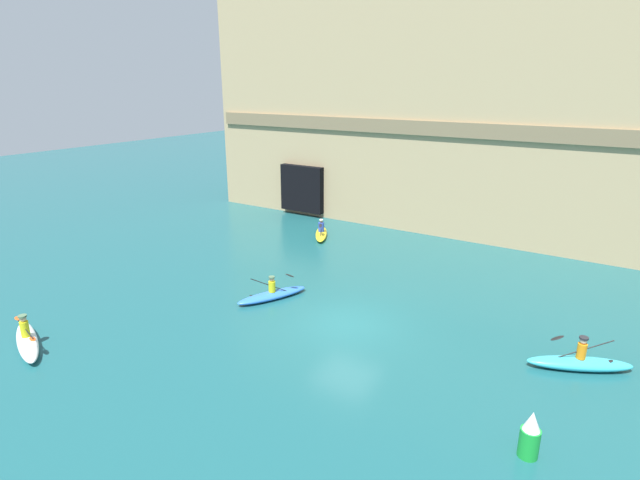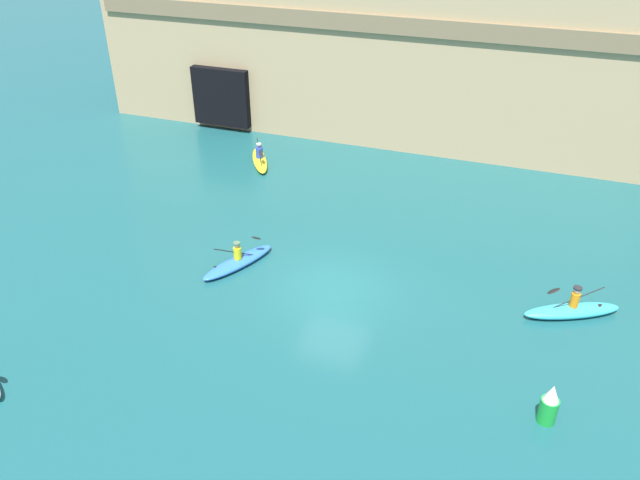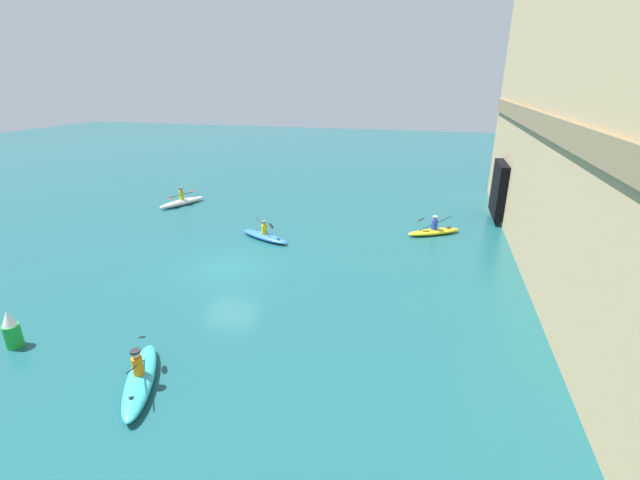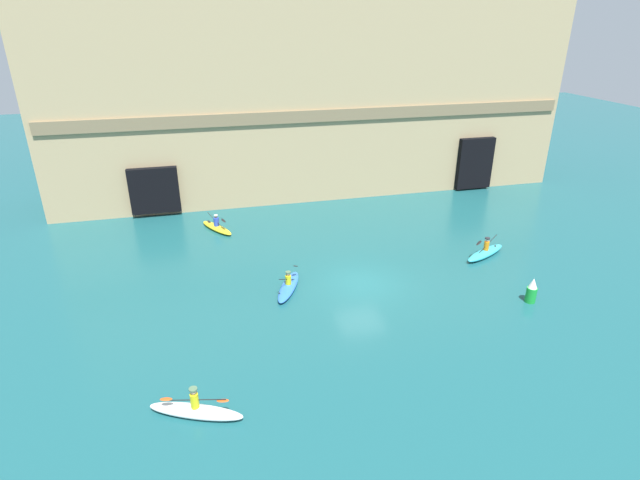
# 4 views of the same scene
# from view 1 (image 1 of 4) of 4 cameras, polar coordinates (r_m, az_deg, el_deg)

# --- Properties ---
(ground_plane) EXTENTS (120.00, 120.00, 0.00)m
(ground_plane) POSITION_cam_1_polar(r_m,az_deg,el_deg) (20.10, 3.10, -9.44)
(ground_plane) COLOR #195156
(cliff_bluff) EXTENTS (39.01, 7.06, 15.43)m
(cliff_bluff) POSITION_cam_1_polar(r_m,az_deg,el_deg) (32.82, 20.00, 14.14)
(cliff_bluff) COLOR tan
(cliff_bluff) RESTS_ON ground
(kayak_blue) EXTENTS (2.05, 3.33, 1.12)m
(kayak_blue) POSITION_cam_1_polar(r_m,az_deg,el_deg) (22.17, -5.48, -6.20)
(kayak_blue) COLOR blue
(kayak_blue) RESTS_ON ground
(kayak_cyan) EXTENTS (3.36, 2.18, 1.21)m
(kayak_cyan) POSITION_cam_1_polar(r_m,az_deg,el_deg) (19.11, 27.54, -12.31)
(kayak_cyan) COLOR #33B2C6
(kayak_cyan) RESTS_ON ground
(kayak_white) EXTENTS (3.47, 2.00, 1.24)m
(kayak_white) POSITION_cam_1_polar(r_m,az_deg,el_deg) (21.16, -30.48, -9.84)
(kayak_white) COLOR white
(kayak_white) RESTS_ON ground
(kayak_yellow) EXTENTS (2.18, 3.06, 1.09)m
(kayak_yellow) POSITION_cam_1_polar(r_m,az_deg,el_deg) (30.71, 0.14, 0.80)
(kayak_yellow) COLOR yellow
(kayak_yellow) RESTS_ON ground
(marker_buoy) EXTENTS (0.51, 0.51, 1.32)m
(marker_buoy) POSITION_cam_1_polar(r_m,az_deg,el_deg) (14.55, 22.88, -19.93)
(marker_buoy) COLOR green
(marker_buoy) RESTS_ON ground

